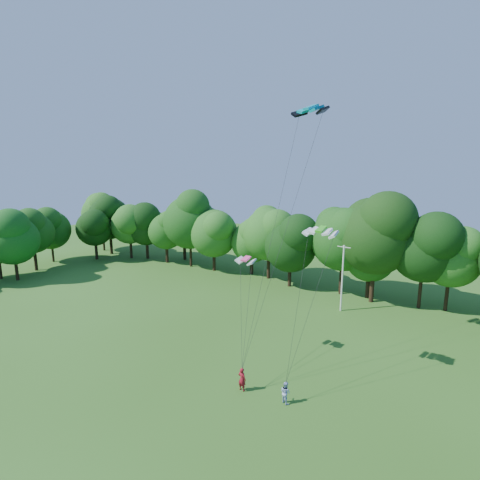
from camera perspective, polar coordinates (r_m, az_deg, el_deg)
The scene contains 10 objects.
ground at distance 27.27m, azimuth -19.81°, elevation -27.91°, with size 160.00×160.00×0.00m, color #2E5717.
utility_pole at distance 45.43m, azimuth 15.33°, elevation -5.54°, with size 1.58×0.29×7.94m.
kite_flyer_left at distance 30.45m, azimuth 0.31°, elevation -20.45°, with size 0.68×0.45×1.87m, color maroon.
kite_flyer_right at distance 29.45m, azimuth 6.94°, elevation -22.03°, with size 0.79×0.62×1.63m, color #A6B9E7.
kite_teal at distance 34.50m, azimuth 10.75°, elevation 19.27°, with size 3.49×2.36×0.63m.
kite_green at distance 29.41m, azimuth 12.24°, elevation 1.61°, with size 2.67×1.35×0.42m.
kite_pink at distance 32.65m, azimuth 0.92°, elevation -2.87°, with size 1.88×1.01×0.37m.
tree_back_west at distance 66.47m, azimuth -11.22°, elevation 1.83°, with size 6.85×6.85×9.97m.
tree_back_center at distance 48.51m, azimuth 20.00°, elevation 1.11°, with size 9.82×9.82×14.29m.
tree_flank_west at distance 64.16m, azimuth -31.40°, elevation 0.94°, with size 7.96×7.96×11.57m.
Camera 1 is at (17.34, -12.44, 16.99)m, focal length 28.00 mm.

